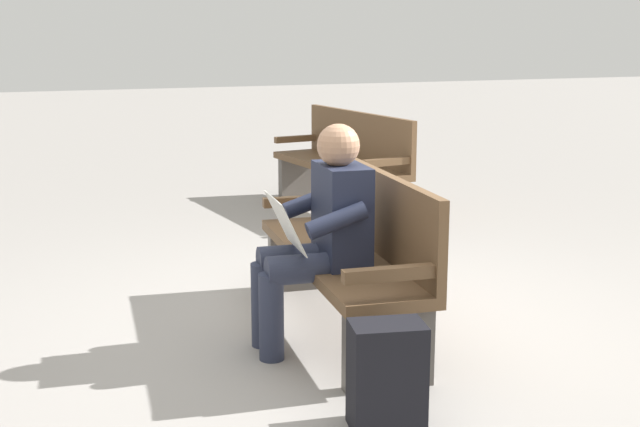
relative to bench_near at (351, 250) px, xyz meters
name	(u,v)px	position (x,y,z in m)	size (l,w,h in m)	color
ground_plane	(338,330)	(0.01, 0.07, -0.46)	(40.00, 40.00, 0.00)	gray
bench_near	(351,250)	(0.00, 0.00, 0.00)	(1.84, 0.65, 0.90)	brown
person_seated	(321,231)	(-0.19, 0.25, 0.17)	(0.60, 0.60, 1.18)	#1E2338
backpack	(386,377)	(-1.15, 0.33, -0.23)	(0.29, 0.34, 0.46)	black
bench_far	(345,161)	(2.98, -1.22, 0.00)	(1.84, 0.69, 0.90)	brown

